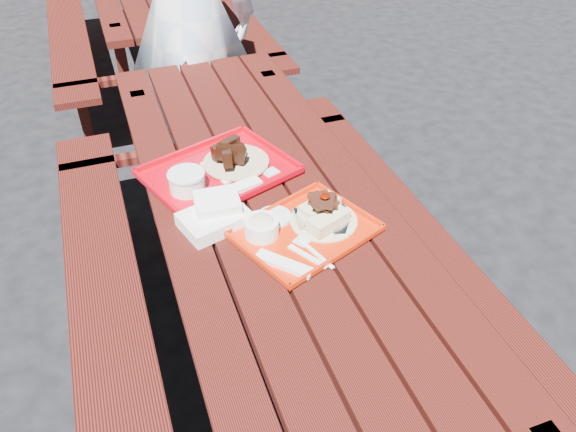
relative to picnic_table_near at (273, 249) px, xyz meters
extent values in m
plane|color=black|center=(0.00, 0.00, -0.56)|extent=(60.00, 60.00, 0.00)
cube|color=#4B160E|center=(-0.30, 0.00, 0.17)|extent=(0.14, 2.40, 0.04)
cube|color=#4B160E|center=(-0.15, 0.00, 0.17)|extent=(0.14, 2.40, 0.04)
cube|color=#4B160E|center=(0.00, 0.00, 0.17)|extent=(0.14, 2.40, 0.04)
cube|color=#4B160E|center=(0.15, 0.00, 0.17)|extent=(0.14, 2.40, 0.04)
cube|color=#4B160E|center=(0.30, 0.00, 0.17)|extent=(0.14, 2.40, 0.04)
cube|color=#4B160E|center=(-0.58, 0.00, -0.13)|extent=(0.25, 2.40, 0.04)
cube|color=#4B160E|center=(-0.58, 0.84, -0.35)|extent=(0.06, 0.06, 0.42)
cube|color=#4B160E|center=(0.58, 0.00, -0.13)|extent=(0.25, 2.40, 0.04)
cube|color=#4B160E|center=(0.58, 0.84, -0.35)|extent=(0.06, 0.06, 0.42)
cube|color=#4B160E|center=(-0.30, 0.96, -0.19)|extent=(0.06, 0.06, 0.75)
cube|color=#4B160E|center=(0.30, 0.96, -0.19)|extent=(0.06, 0.06, 0.75)
cube|color=#4B160E|center=(0.00, 0.96, -0.13)|extent=(1.40, 0.06, 0.04)
cube|color=#4B160E|center=(-0.58, 2.80, -0.13)|extent=(0.25, 2.40, 0.04)
cube|color=#4B160E|center=(-0.58, 1.96, -0.35)|extent=(0.06, 0.06, 0.42)
cube|color=#4B160E|center=(-0.58, 3.64, -0.35)|extent=(0.06, 0.06, 0.42)
cube|color=#4B160E|center=(0.58, 2.80, -0.13)|extent=(0.25, 2.40, 0.04)
cube|color=#4B160E|center=(0.58, 1.96, -0.35)|extent=(0.06, 0.06, 0.42)
cube|color=#4B160E|center=(0.58, 3.64, -0.35)|extent=(0.06, 0.06, 0.42)
cube|color=#4B160E|center=(-0.30, 1.84, -0.19)|extent=(0.06, 0.06, 0.75)
cube|color=#4B160E|center=(0.30, 1.84, -0.19)|extent=(0.06, 0.06, 0.75)
cube|color=#4B160E|center=(0.00, 1.84, -0.13)|extent=(1.40, 0.06, 0.04)
cube|color=red|center=(0.05, -0.17, 0.19)|extent=(0.47, 0.42, 0.01)
cube|color=red|center=(-0.01, -0.03, 0.21)|extent=(0.36, 0.15, 0.02)
cube|color=red|center=(0.10, -0.31, 0.21)|extent=(0.36, 0.15, 0.02)
cube|color=red|center=(0.23, -0.10, 0.21)|extent=(0.12, 0.28, 0.02)
cube|color=red|center=(-0.13, -0.24, 0.21)|extent=(0.12, 0.28, 0.02)
cylinder|color=beige|center=(0.12, -0.14, 0.20)|extent=(0.21, 0.21, 0.01)
cube|color=beige|center=(0.12, -0.18, 0.23)|extent=(0.14, 0.10, 0.04)
cube|color=beige|center=(0.12, -0.11, 0.23)|extent=(0.14, 0.10, 0.04)
ellipsoid|color=#580B00|center=(0.12, -0.14, 0.31)|extent=(0.03, 0.03, 0.01)
cylinder|color=white|center=(-0.08, -0.14, 0.23)|extent=(0.10, 0.10, 0.05)
ellipsoid|color=beige|center=(-0.08, -0.14, 0.24)|extent=(0.09, 0.09, 0.04)
cylinder|color=silver|center=(-0.02, -0.07, 0.20)|extent=(0.11, 0.11, 0.01)
cube|color=white|center=(-0.06, -0.29, 0.21)|extent=(0.14, 0.16, 0.01)
cube|color=white|center=(0.01, -0.28, 0.20)|extent=(0.08, 0.13, 0.01)
cube|color=white|center=(0.04, -0.28, 0.20)|extent=(0.06, 0.15, 0.00)
cube|color=silver|center=(0.02, -0.21, 0.20)|extent=(0.06, 0.06, 0.00)
cube|color=#C0000F|center=(-0.12, 0.23, 0.20)|extent=(0.56, 0.49, 0.01)
cube|color=#C0000F|center=(-0.18, 0.40, 0.21)|extent=(0.44, 0.17, 0.02)
cube|color=#C0000F|center=(-0.06, 0.06, 0.21)|extent=(0.44, 0.17, 0.02)
cube|color=#C0000F|center=(0.10, 0.31, 0.21)|extent=(0.13, 0.34, 0.02)
cube|color=#C0000F|center=(-0.34, 0.15, 0.21)|extent=(0.13, 0.34, 0.02)
cube|color=white|center=(-0.07, 0.25, 0.21)|extent=(0.20, 0.20, 0.01)
cylinder|color=tan|center=(-0.05, 0.25, 0.21)|extent=(0.23, 0.23, 0.01)
cylinder|color=white|center=(-0.24, 0.16, 0.23)|extent=(0.12, 0.12, 0.06)
cylinder|color=white|center=(-0.24, 0.16, 0.26)|extent=(0.12, 0.12, 0.01)
cube|color=white|center=(-0.10, 0.10, 0.21)|extent=(0.20, 0.09, 0.02)
cube|color=silver|center=(0.05, 0.16, 0.20)|extent=(0.06, 0.06, 0.00)
cube|color=white|center=(-0.20, -0.03, 0.21)|extent=(0.23, 0.20, 0.05)
cube|color=white|center=(-0.18, -0.01, 0.25)|extent=(0.14, 0.12, 0.04)
imported|color=#BCDAF7|center=(0.02, 1.37, 0.37)|extent=(0.79, 0.66, 1.86)
camera|label=1|loc=(-0.44, -1.37, 1.30)|focal=35.00mm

